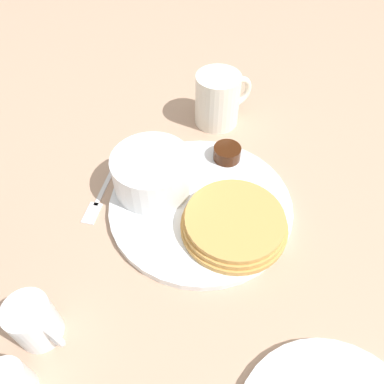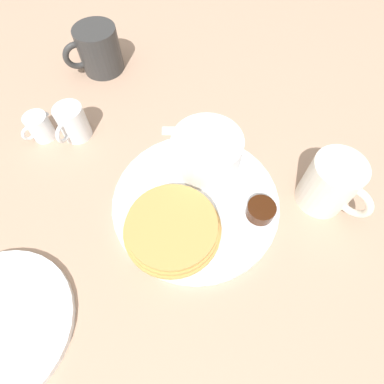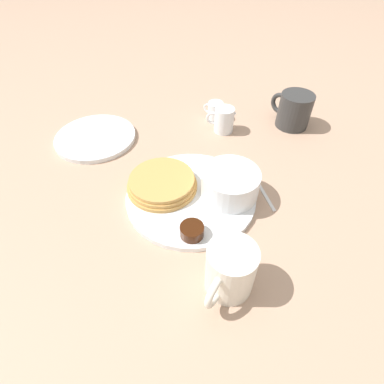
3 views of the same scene
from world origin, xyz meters
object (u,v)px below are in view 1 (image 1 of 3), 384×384
Objects in this scene: fork at (100,195)px; plate at (201,205)px; coffee_mug at (219,99)px; bowl at (152,172)px; creamer_pitcher_near at (35,323)px; creamer_pitcher_far at (11,384)px.

plate is at bearing -142.62° from fork.
plate is 2.47× the size of coffee_mug.
fork is at bearing 53.75° from bowl.
creamer_pitcher_near reaches higher than plate.
plate is 0.16m from fork.
coffee_mug is (0.13, -0.17, 0.04)m from plate.
coffee_mug is (0.05, -0.20, 0.00)m from bowl.
coffee_mug is 1.77× the size of creamer_pitcher_far.
bowl is (0.08, 0.03, 0.04)m from plate.
coffee_mug reaches higher than plate.
bowl is at bearing -126.25° from fork.
coffee_mug is at bearing -54.06° from plate.
creamer_pitcher_far is at bearing 108.29° from coffee_mug.
bowl is at bearing 20.25° from plate.
coffee_mug is at bearing -73.90° from creamer_pitcher_near.
creamer_pitcher_near reaches higher than fork.
coffee_mug is at bearing -90.46° from fork.
plate is 2.30× the size of bowl.
creamer_pitcher_near is 0.60× the size of fork.
coffee_mug is at bearing -76.46° from bowl.
creamer_pitcher_near is at bearing 126.63° from fork.
creamer_pitcher_far is 0.28m from fork.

